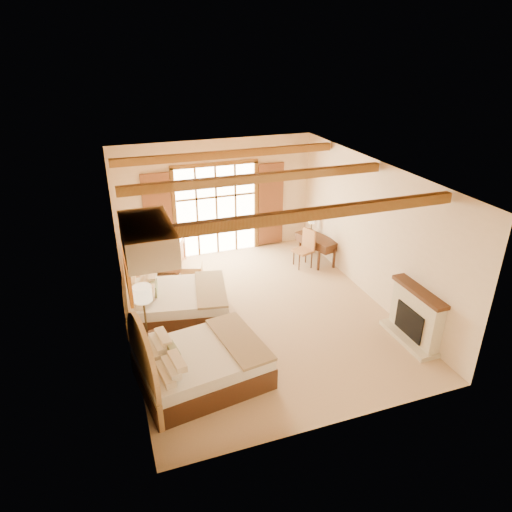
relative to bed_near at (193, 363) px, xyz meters
name	(u,v)px	position (x,y,z in m)	size (l,w,h in m)	color
floor	(258,312)	(1.84, 1.82, -0.43)	(7.00, 7.00, 0.00)	#CFB08B
wall_back	(216,198)	(1.84, 5.32, 1.17)	(5.50, 5.50, 0.00)	beige
wall_left	(123,267)	(-0.91, 1.82, 1.17)	(7.00, 7.00, 0.00)	beige
wall_right	(372,231)	(4.59, 1.82, 1.17)	(7.00, 7.00, 0.00)	beige
ceiling	(258,172)	(1.84, 1.82, 2.77)	(7.00, 7.00, 0.00)	#BA7136
ceiling_beams	(258,178)	(1.84, 1.82, 2.65)	(5.39, 4.60, 0.18)	olive
french_doors	(217,211)	(1.84, 5.26, 0.82)	(3.95, 0.08, 2.60)	white
fireplace	(414,318)	(4.44, -0.18, 0.08)	(0.46, 1.40, 1.16)	beige
painting	(128,277)	(-0.86, 1.07, 1.32)	(0.06, 0.95, 0.75)	#C87D2A
canopy_valance	(147,238)	(-0.56, -0.18, 2.52)	(0.70, 1.40, 0.45)	beige
bed_near	(193,363)	(0.00, 0.00, 0.00)	(2.37, 1.91, 1.41)	#482312
bed_far	(171,301)	(0.00, 2.23, -0.01)	(2.37, 1.94, 1.38)	#482312
nightstand	(151,353)	(-0.66, 0.67, -0.11)	(0.53, 0.53, 0.63)	#482312
floor_lamp	(143,298)	(-0.66, 0.92, 0.92)	(0.34, 0.34, 1.59)	#362B17
armchair	(167,256)	(0.31, 4.64, -0.04)	(0.83, 0.85, 0.78)	tan
ottoman	(192,271)	(0.81, 3.96, -0.24)	(0.51, 0.51, 0.37)	tan
desk	(317,248)	(4.27, 3.84, -0.06)	(0.87, 1.36, 0.68)	#482312
desk_chair	(304,255)	(3.77, 3.60, -0.11)	(0.58, 0.57, 1.02)	#B06640
desk_lamp	(312,221)	(4.33, 4.35, 0.54)	(0.19, 0.19, 0.37)	#362B17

